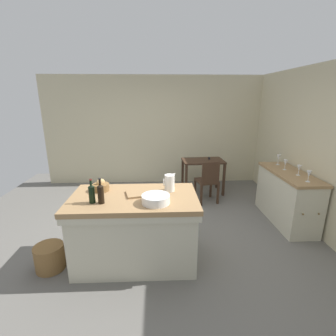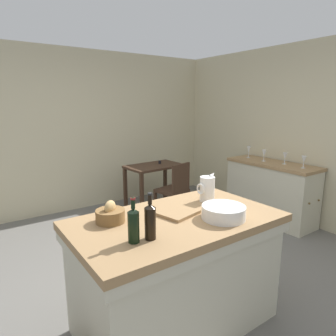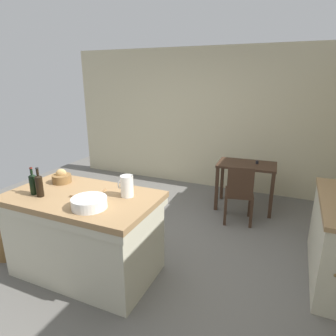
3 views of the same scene
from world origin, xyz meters
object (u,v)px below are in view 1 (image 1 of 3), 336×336
pitcher (169,183)px  wine_bottle_amber (92,193)px  wash_bowl (156,199)px  wine_glass_right (279,158)px  wine_bottle_dark (101,193)px  side_cabinet (287,197)px  wine_glass_left (299,168)px  cutting_board (138,193)px  writing_desk (203,165)px  wine_glass_middle (285,163)px  wooden_chair (208,180)px  bread_basket (101,187)px  wine_glass_far_left (309,174)px  wicker_hamper (50,257)px  island_table (135,227)px

pitcher → wine_bottle_amber: (-0.91, -0.33, 0.00)m
wash_bowl → wine_glass_right: wine_glass_right is taller
wine_glass_right → wash_bowl: bearing=-143.6°
wine_bottle_dark → wine_bottle_amber: wine_bottle_dark is taller
side_cabinet → wine_bottle_amber: (-2.97, -1.14, 0.58)m
wine_bottle_dark → wine_glass_left: wine_bottle_dark is taller
side_cabinet → cutting_board: size_ratio=4.92×
writing_desk → wine_glass_middle: wine_glass_middle is taller
wine_glass_left → wooden_chair: bearing=141.2°
side_cabinet → bread_basket: size_ratio=6.53×
bread_basket → cutting_board: bread_basket is taller
writing_desk → wine_bottle_dark: (-1.66, -2.56, 0.40)m
side_cabinet → wine_glass_far_left: (0.01, -0.48, 0.56)m
wine_glass_middle → wicker_hamper: size_ratio=0.49×
cutting_board → wine_glass_middle: bearing=23.6°
wine_bottle_amber → wine_glass_left: (3.01, 0.98, -0.02)m
island_table → wine_bottle_amber: bearing=-159.6°
wine_glass_left → wine_glass_right: bearing=91.8°
wine_bottle_amber → wicker_hamper: wine_bottle_amber is taller
wine_glass_far_left → wine_glass_middle: (-0.03, 0.63, 0.00)m
wine_glass_left → wine_glass_right: size_ratio=0.89×
writing_desk → wine_glass_left: size_ratio=5.55×
wine_glass_left → wine_bottle_amber: bearing=-162.0°
wine_bottle_dark → wine_bottle_amber: (-0.11, 0.02, -0.01)m
side_cabinet → wicker_hamper: (-3.58, -1.10, -0.29)m
bread_basket → wine_glass_middle: bread_basket is taller
island_table → bread_basket: 0.69m
wine_glass_right → pitcher: bearing=-148.2°
island_table → wicker_hamper: island_table is taller
wine_glass_far_left → writing_desk: bearing=122.8°
island_table → wine_glass_middle: size_ratio=9.02×
wooden_chair → bread_basket: bread_basket is taller
bread_basket → wine_glass_far_left: bread_basket is taller
side_cabinet → wine_glass_left: wine_glass_left is taller
writing_desk → pitcher: pitcher is taller
island_table → wine_glass_right: (2.53, 1.45, 0.53)m
island_table → writing_desk: 2.71m
island_table → cutting_board: cutting_board is taller
wine_glass_middle → writing_desk: bearing=133.5°
bread_basket → wine_glass_middle: 3.07m
wicker_hamper → wine_glass_far_left: bearing=9.9°
wine_glass_right → island_table: bearing=-150.2°
wine_glass_far_left → cutting_board: bearing=-169.9°
wine_bottle_amber → wine_glass_middle: size_ratio=1.65×
wine_glass_far_left → wine_glass_middle: bearing=92.5°
writing_desk → wicker_hamper: size_ratio=2.61×
wash_bowl → wicker_hamper: 1.57m
bread_basket → wine_glass_left: (2.99, 0.60, 0.04)m
wine_glass_middle → bread_basket: bearing=-162.7°
island_table → bread_basket: bread_basket is taller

